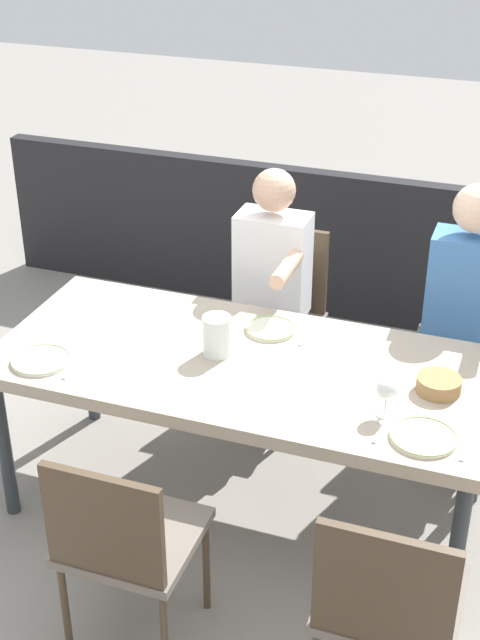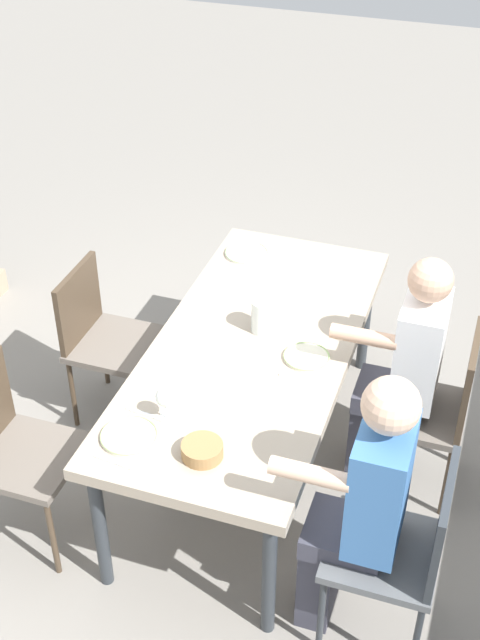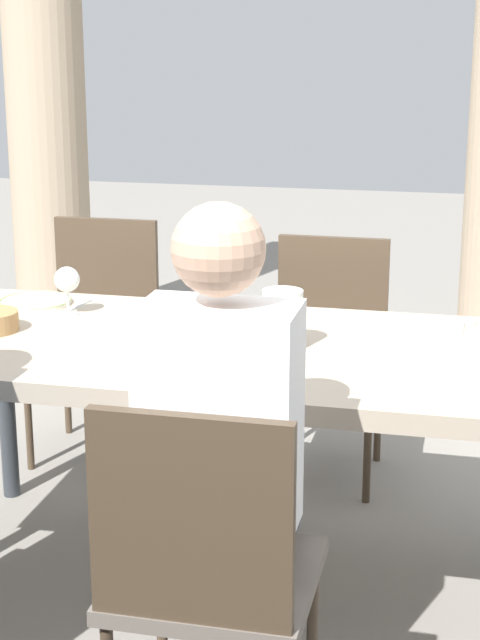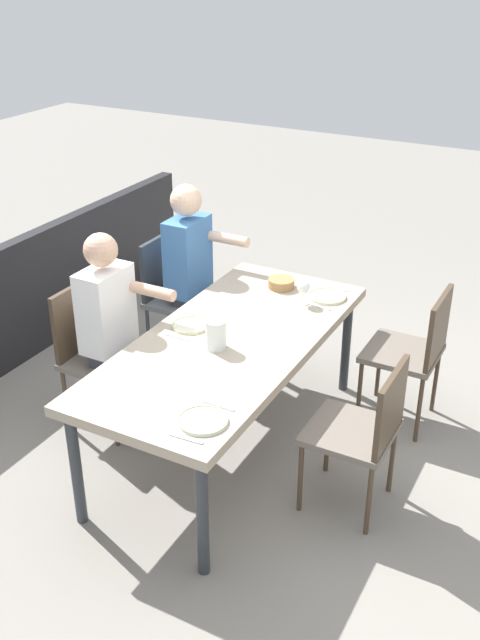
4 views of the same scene
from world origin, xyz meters
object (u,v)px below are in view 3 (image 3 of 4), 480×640
(chair_west_north, at_px, (98,318))
(chair_mid_south, at_px, (206,567))
(plate_0, at_px, (35,301))
(wine_glass_0, at_px, (67,281))
(diner_woman_green, at_px, (225,461))
(chair_mid_north, at_px, (327,339))
(stone_column_near, at_px, (44,60))
(dining_table, at_px, (241,364))
(water_pitcher, at_px, (282,322))
(plate_1, at_px, (210,369))

(chair_west_north, relative_size, chair_mid_south, 1.00)
(plate_0, distance_m, wine_glass_0, 0.21)
(diner_woman_green, relative_size, plate_0, 5.41)
(chair_mid_north, distance_m, stone_column_near, 2.41)
(wine_glass_0, bearing_deg, dining_table, -17.17)
(stone_column_near, bearing_deg, water_pitcher, -53.79)
(wine_glass_0, bearing_deg, chair_west_north, 103.73)
(chair_west_north, relative_size, chair_mid_north, 1.04)
(stone_column_near, distance_m, plate_0, 2.27)
(wine_glass_0, height_order, plate_1, wine_glass_0)
(chair_mid_south, distance_m, stone_column_near, 3.72)
(diner_woman_green, distance_m, water_pitcher, 0.70)
(dining_table, bearing_deg, chair_mid_south, -81.79)
(water_pitcher, bearing_deg, chair_west_north, 135.43)
(chair_mid_south, relative_size, water_pitcher, 5.36)
(diner_woman_green, bearing_deg, wine_glass_0, 129.70)
(wine_glass_0, distance_m, water_pitcher, 0.76)
(dining_table, relative_size, plate_0, 8.56)
(dining_table, xyz_separation_m, stone_column_near, (-1.56, 2.29, 0.79))
(plate_1, bearing_deg, chair_mid_south, -76.23)
(diner_woman_green, bearing_deg, plate_1, 108.99)
(wine_glass_0, bearing_deg, water_pitcher, -15.21)
(chair_mid_north, relative_size, plate_1, 4.06)
(diner_woman_green, distance_m, wine_glass_0, 1.16)
(plate_0, bearing_deg, diner_woman_green, -47.81)
(chair_mid_north, height_order, wine_glass_0, wine_glass_0)
(chair_mid_north, xyz_separation_m, water_pitcher, (-0.00, -0.88, 0.31))
(chair_mid_north, relative_size, stone_column_near, 0.29)
(diner_woman_green, bearing_deg, chair_west_north, 119.85)
(plate_0, relative_size, plate_1, 1.10)
(stone_column_near, height_order, water_pitcher, stone_column_near)
(chair_mid_north, relative_size, wine_glass_0, 5.61)
(chair_west_north, bearing_deg, wine_glass_0, -76.27)
(plate_0, xyz_separation_m, plate_1, (0.74, -0.55, 0.00))
(chair_mid_north, xyz_separation_m, chair_mid_south, (0.00, -1.75, 0.01))
(stone_column_near, bearing_deg, plate_1, -58.95)
(plate_0, distance_m, water_pitcher, 0.94)
(dining_table, relative_size, chair_mid_north, 2.32)
(dining_table, bearing_deg, chair_west_north, 131.58)
(chair_west_north, xyz_separation_m, chair_mid_north, (0.90, -0.00, -0.02))
(dining_table, xyz_separation_m, chair_west_north, (-0.78, 0.87, -0.15))
(chair_mid_south, relative_size, plate_1, 4.22)
(chair_mid_south, height_order, wine_glass_0, chair_mid_south)
(plate_1, bearing_deg, diner_woman_green, -71.01)
(diner_woman_green, height_order, plate_1, diner_woman_green)
(chair_mid_north, xyz_separation_m, diner_woman_green, (-0.00, -1.57, 0.17))
(dining_table, bearing_deg, chair_mid_north, 81.74)
(plate_0, relative_size, water_pitcher, 1.40)
(chair_mid_north, xyz_separation_m, wine_glass_0, (-0.74, -0.69, 0.34))
(chair_west_north, xyz_separation_m, chair_mid_south, (0.90, -1.75, -0.02))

